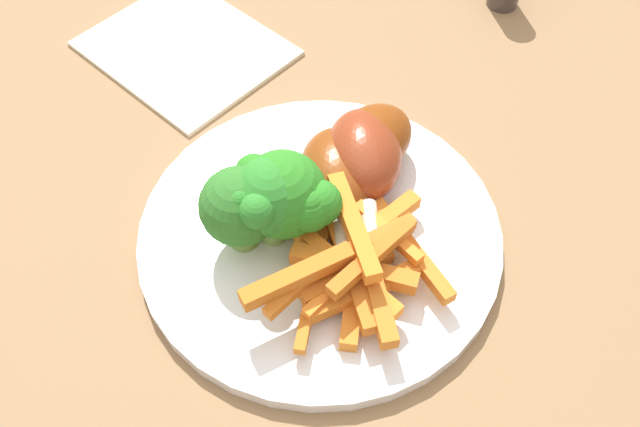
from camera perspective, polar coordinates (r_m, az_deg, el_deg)
name	(u,v)px	position (r m, az deg, el deg)	size (l,w,h in m)	color
dining_table	(288,272)	(0.65, -2.64, -4.87)	(0.92, 0.67, 0.71)	#8E6B47
dinner_plate	(320,234)	(0.51, 0.00, -1.73)	(0.27, 0.27, 0.01)	white
broccoli_floret_front	(245,205)	(0.47, -6.25, 0.74)	(0.06, 0.06, 0.07)	#76A24B
broccoli_floret_middle	(264,198)	(0.46, -4.65, 1.25)	(0.06, 0.06, 0.07)	#7EB25B
broccoli_floret_back	(288,196)	(0.47, -2.68, 1.42)	(0.07, 0.07, 0.07)	#73B94D
carrot_fries_pile	(355,263)	(0.46, 2.92, -4.12)	(0.15, 0.14, 0.04)	orange
chicken_drumstick_near	(338,176)	(0.51, 1.53, 3.16)	(0.08, 0.13, 0.04)	#59220A
chicken_drumstick_far	(365,146)	(0.52, 3.71, 5.55)	(0.13, 0.09, 0.05)	#592109
chicken_drumstick_extra	(364,159)	(0.51, 3.64, 4.55)	(0.08, 0.13, 0.05)	#611F10
napkin	(185,48)	(0.66, -11.06, 13.25)	(0.17, 0.14, 0.00)	beige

